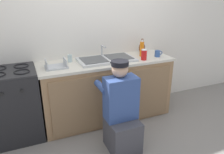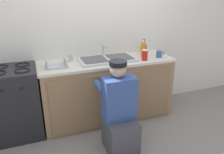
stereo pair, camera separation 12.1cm
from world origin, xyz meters
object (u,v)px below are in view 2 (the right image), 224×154
soap_bottle_orange (143,49)px  soda_cup_red (145,55)px  plumber_person (119,114)px  water_glass (71,58)px  coffee_mug (159,54)px  sink_double_basin (107,59)px  dish_rack_tray (56,65)px  vase_decorative (144,48)px  stove_range (17,102)px

soap_bottle_orange → soda_cup_red: 0.19m
plumber_person → soda_cup_red: 0.98m
soap_bottle_orange → soda_cup_red: bearing=-110.1°
plumber_person → water_glass: (-0.39, 0.87, 0.50)m
soda_cup_red → coffee_mug: (0.27, 0.06, -0.03)m
coffee_mug → sink_double_basin: bearing=171.5°
water_glass → dish_rack_tray: bearing=-140.3°
plumber_person → vase_decorative: vase_decorative is taller
plumber_person → soda_cup_red: bearing=42.5°
dish_rack_tray → water_glass: bearing=39.7°
plumber_person → dish_rack_tray: (-0.61, 0.69, 0.47)m
plumber_person → dish_rack_tray: plumber_person is taller
soap_bottle_orange → coffee_mug: 0.25m
soap_bottle_orange → dish_rack_tray: soap_bottle_orange is taller
sink_double_basin → vase_decorative: vase_decorative is taller
soap_bottle_orange → soda_cup_red: (-0.06, -0.18, -0.04)m
sink_double_basin → water_glass: 0.51m
stove_range → soap_bottle_orange: size_ratio=3.78×
sink_double_basin → vase_decorative: bearing=13.2°
stove_range → dish_rack_tray: size_ratio=3.37×
sink_double_basin → dish_rack_tray: (-0.71, -0.05, 0.01)m
sink_double_basin → soap_bottle_orange: 0.58m
coffee_mug → soap_bottle_orange: bearing=151.0°
sink_double_basin → dish_rack_tray: bearing=-176.1°
water_glass → dish_rack_tray: (-0.22, -0.18, -0.03)m
stove_range → soda_cup_red: bearing=-5.7°
dish_rack_tray → soda_cup_red: bearing=-6.0°
soda_cup_red → water_glass: 1.05m
soap_bottle_orange → water_glass: 1.07m
soap_bottle_orange → vase_decorative: bearing=58.8°
sink_double_basin → stove_range: bearing=-179.9°
dish_rack_tray → plumber_person: bearing=-48.4°
soap_bottle_orange → plumber_person: bearing=-132.5°
soda_cup_red → dish_rack_tray: 1.23m
sink_double_basin → stove_range: sink_double_basin is taller
soap_bottle_orange → water_glass: soap_bottle_orange is taller
stove_range → coffee_mug: 2.10m
sink_double_basin → stove_range: 1.34m
soap_bottle_orange → sink_double_basin: bearing=180.0°
water_glass → soda_cup_red: bearing=-17.3°
water_glass → sink_double_basin: bearing=-15.3°
water_glass → stove_range: bearing=-169.9°
stove_range → plumber_person: plumber_person is taller
sink_double_basin → plumber_person: 0.88m
soda_cup_red → water_glass: bearing=162.7°
vase_decorative → water_glass: (-1.16, -0.02, -0.04)m
soda_cup_red → water_glass: soda_cup_red is taller
sink_double_basin → soap_bottle_orange: size_ratio=3.20×
sink_double_basin → soap_bottle_orange: (0.57, -0.00, 0.09)m
soap_bottle_orange → coffee_mug: size_ratio=1.98×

